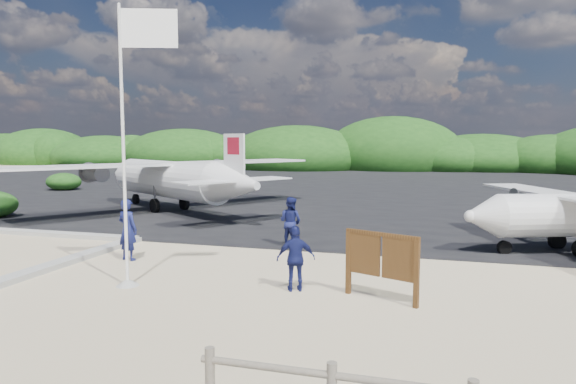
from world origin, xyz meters
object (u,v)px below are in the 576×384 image
(crew_a, at_px, (128,230))
(crew_b, at_px, (290,222))
(crew_c, at_px, (296,259))
(flagpole, at_px, (128,286))
(signboard, at_px, (380,300))
(aircraft_small, at_px, (196,182))

(crew_a, distance_m, crew_b, 5.16)
(crew_b, distance_m, crew_c, 5.07)
(flagpole, distance_m, signboard, 6.02)
(flagpole, distance_m, crew_b, 6.16)
(crew_b, distance_m, aircraft_small, 27.74)
(crew_c, bearing_deg, flagpole, -10.51)
(flagpole, bearing_deg, crew_a, 123.11)
(crew_b, relative_size, aircraft_small, 0.22)
(crew_b, bearing_deg, crew_c, 124.63)
(signboard, relative_size, crew_c, 1.22)
(crew_a, bearing_deg, aircraft_small, -55.31)
(crew_a, bearing_deg, crew_c, 175.85)
(crew_c, bearing_deg, crew_a, -37.09)
(flagpole, height_order, crew_a, flagpole)
(signboard, relative_size, aircraft_small, 0.25)
(crew_a, relative_size, aircraft_small, 0.24)
(flagpole, height_order, aircraft_small, flagpole)
(crew_a, xyz_separation_m, aircraft_small, (-11.03, 26.50, -0.90))
(flagpole, height_order, crew_c, flagpole)
(crew_a, height_order, aircraft_small, crew_a)
(signboard, distance_m, aircraft_small, 33.83)
(signboard, bearing_deg, aircraft_small, 145.46)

